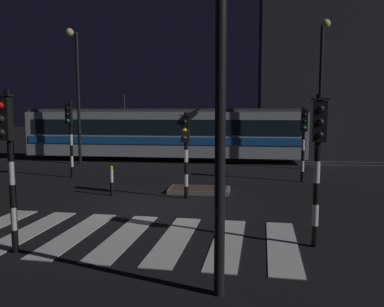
{
  "coord_description": "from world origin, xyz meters",
  "views": [
    {
      "loc": [
        3.01,
        -12.56,
        3.12
      ],
      "look_at": [
        0.78,
        3.27,
        1.4
      ],
      "focal_mm": 37.2,
      "sensor_mm": 36.0,
      "label": 1
    }
  ],
  "objects": [
    {
      "name": "rail_near",
      "position": [
        0.0,
        11.06,
        0.01
      ],
      "size": [
        80.0,
        0.12,
        0.03
      ],
      "primitive_type": "cube",
      "color": "#59595E",
      "rests_on": "ground"
    },
    {
      "name": "ground_plane",
      "position": [
        0.0,
        0.0,
        0.0
      ],
      "size": [
        120.0,
        120.0,
        0.0
      ],
      "primitive_type": "plane",
      "color": "black"
    },
    {
      "name": "rail_far",
      "position": [
        0.0,
        12.5,
        0.01
      ],
      "size": [
        80.0,
        0.12,
        0.03
      ],
      "primitive_type": "cube",
      "color": "#59595E",
      "rests_on": "ground"
    },
    {
      "name": "traffic_light_corner_far_right",
      "position": [
        5.41,
        5.15,
        2.16
      ],
      "size": [
        0.36,
        0.42,
        3.28
      ],
      "color": "black",
      "rests_on": "ground"
    },
    {
      "name": "traffic_island",
      "position": [
        1.19,
        2.41,
        0.09
      ],
      "size": [
        2.32,
        1.28,
        0.18
      ],
      "color": "slate",
      "rests_on": "ground"
    },
    {
      "name": "street_lamp_trackside_left",
      "position": [
        -6.76,
        9.28,
        4.79
      ],
      "size": [
        0.44,
        1.21,
        7.62
      ],
      "color": "black",
      "rests_on": "ground"
    },
    {
      "name": "bollard_island_edge",
      "position": [
        -1.94,
        1.34,
        0.56
      ],
      "size": [
        0.12,
        0.12,
        1.11
      ],
      "color": "black",
      "rests_on": "ground"
    },
    {
      "name": "crosswalk_zebra",
      "position": [
        0.0,
        -3.27,
        0.01
      ],
      "size": [
        8.52,
        4.02,
        0.02
      ],
      "color": "silver",
      "rests_on": "ground"
    },
    {
      "name": "building_backdrop",
      "position": [
        12.59,
        18.78,
        6.17
      ],
      "size": [
        17.49,
        8.0,
        12.35
      ],
      "primitive_type": "cube",
      "color": "#2D2D33",
      "rests_on": "ground"
    },
    {
      "name": "street_lamp_trackside_right",
      "position": [
        6.71,
        8.82,
        4.77
      ],
      "size": [
        0.44,
        1.21,
        7.58
      ],
      "color": "black",
      "rests_on": "ground"
    },
    {
      "name": "traffic_light_median_centre",
      "position": [
        0.85,
        1.15,
        2.02
      ],
      "size": [
        0.36,
        0.42,
        3.07
      ],
      "color": "black",
      "rests_on": "ground"
    },
    {
      "name": "traffic_light_corner_far_left",
      "position": [
        -5.13,
        4.82,
        2.35
      ],
      "size": [
        0.36,
        0.42,
        3.56
      ],
      "color": "black",
      "rests_on": "ground"
    },
    {
      "name": "tram",
      "position": [
        -2.14,
        11.77,
        1.75
      ],
      "size": [
        17.35,
        2.58,
        4.15
      ],
      "color": "#B2BCC1",
      "rests_on": "ground"
    },
    {
      "name": "traffic_light_corner_near_right",
      "position": [
        4.57,
        -3.44,
        2.3
      ],
      "size": [
        0.36,
        0.42,
        3.48
      ],
      "color": "black",
      "rests_on": "ground"
    },
    {
      "name": "traffic_light_kerb_mid_left",
      "position": [
        -2.06,
        -4.75,
        2.34
      ],
      "size": [
        0.36,
        0.42,
        3.55
      ],
      "color": "black",
      "rests_on": "ground"
    }
  ]
}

